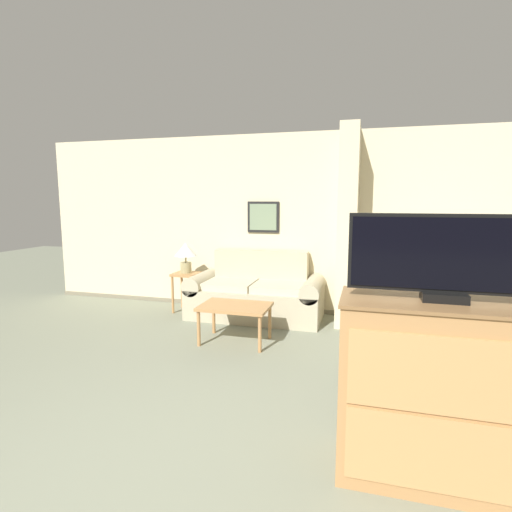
% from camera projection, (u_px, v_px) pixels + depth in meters
% --- Properties ---
extents(ground_plane, '(20.00, 20.00, 0.00)m').
position_uv_depth(ground_plane, '(128.00, 507.00, 2.16)').
color(ground_plane, gray).
extents(wall_back, '(7.78, 0.16, 2.60)m').
position_uv_depth(wall_back, '(283.00, 224.00, 5.89)').
color(wall_back, beige).
rests_on(wall_back, ground_plane).
extents(wall_partition_pillar, '(0.24, 0.67, 2.60)m').
position_uv_depth(wall_partition_pillar, '(348.00, 227.00, 5.26)').
color(wall_partition_pillar, beige).
rests_on(wall_partition_pillar, ground_plane).
extents(couch, '(1.88, 0.84, 0.92)m').
position_uv_depth(couch, '(256.00, 294.00, 5.64)').
color(couch, '#B7AD8E').
rests_on(couch, ground_plane).
extents(coffee_table, '(0.80, 0.54, 0.45)m').
position_uv_depth(coffee_table, '(235.00, 309.00, 4.62)').
color(coffee_table, '#B27F4C').
rests_on(coffee_table, ground_plane).
extents(side_table, '(0.36, 0.36, 0.58)m').
position_uv_depth(side_table, '(186.00, 281.00, 5.91)').
color(side_table, '#B27F4C').
rests_on(side_table, ground_plane).
extents(table_lamp, '(0.33, 0.33, 0.45)m').
position_uv_depth(table_lamp, '(186.00, 252.00, 5.85)').
color(table_lamp, tan).
rests_on(table_lamp, side_table).
extents(tv_dresser, '(1.13, 0.52, 1.09)m').
position_uv_depth(tv_dresser, '(437.00, 392.00, 2.33)').
color(tv_dresser, '#B27F4C').
rests_on(tv_dresser, ground_plane).
extents(tv, '(1.07, 0.16, 0.49)m').
position_uv_depth(tv, '(446.00, 257.00, 2.22)').
color(tv, black).
rests_on(tv, tv_dresser).
extents(bed, '(1.56, 2.00, 0.50)m').
position_uv_depth(bed, '(453.00, 327.00, 4.42)').
color(bed, '#B27F4C').
rests_on(bed, ground_plane).
extents(backpack, '(0.26, 0.23, 0.37)m').
position_uv_depth(backpack, '(447.00, 296.00, 4.01)').
color(backpack, black).
rests_on(backpack, bed).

